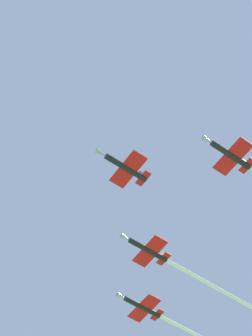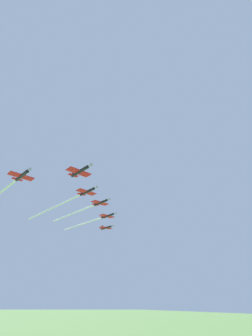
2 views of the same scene
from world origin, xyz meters
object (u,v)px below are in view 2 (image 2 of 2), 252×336
at_px(jet_port_inner, 64,203).
at_px(jet_starboard_trail, 106,228).
at_px(jet_starboard_inner, 3,190).
at_px(jet_center_rear, 93,221).
at_px(jet_lead, 80,171).
at_px(jet_port_outer, 84,209).

height_order(jet_port_inner, jet_starboard_trail, jet_port_inner).
relative_size(jet_port_inner, jet_starboard_trail, 5.23).
relative_size(jet_starboard_inner, jet_starboard_trail, 5.08).
height_order(jet_port_inner, jet_center_rear, jet_port_inner).
xyz_separation_m(jet_lead, jet_starboard_trail, (-36.20, 74.92, -1.27)).
height_order(jet_port_outer, jet_center_rear, jet_port_outer).
bearing_deg(jet_lead, jet_starboard_inner, -68.09).
height_order(jet_lead, jet_center_rear, jet_lead).
xyz_separation_m(jet_port_inner, jet_center_rear, (-5.02, 33.13, -0.93)).
distance_m(jet_port_inner, jet_starboard_trail, 49.06).
distance_m(jet_port_outer, jet_center_rear, 19.03).
height_order(jet_lead, jet_starboard_inner, jet_lead).
relative_size(jet_port_outer, jet_center_rear, 1.03).
distance_m(jet_lead, jet_port_outer, 51.19).
bearing_deg(jet_port_inner, jet_starboard_inner, 1.74).
bearing_deg(jet_port_inner, jet_port_outer, -166.87).
bearing_deg(jet_lead, jet_starboard_trail, -135.91).
bearing_deg(jet_lead, jet_center_rear, -130.10).
relative_size(jet_port_outer, jet_starboard_trail, 4.29).
relative_size(jet_starboard_inner, jet_port_outer, 1.19).
xyz_separation_m(jet_starboard_inner, jet_center_rear, (3.51, 61.78, 0.73)).
relative_size(jet_port_inner, jet_port_outer, 1.22).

